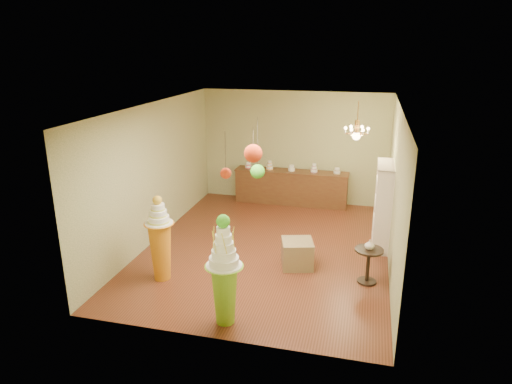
% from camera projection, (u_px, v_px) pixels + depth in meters
% --- Properties ---
extents(floor, '(6.50, 6.50, 0.00)m').
position_uv_depth(floor, '(267.00, 248.00, 9.74)').
color(floor, '#5C2B19').
rests_on(floor, ground).
extents(ceiling, '(6.50, 6.50, 0.00)m').
position_uv_depth(ceiling, '(268.00, 107.00, 8.81)').
color(ceiling, white).
rests_on(ceiling, ground).
extents(wall_back, '(5.00, 0.04, 3.00)m').
position_uv_depth(wall_back, '(294.00, 147.00, 12.27)').
color(wall_back, tan).
rests_on(wall_back, ground).
extents(wall_front, '(5.00, 0.04, 3.00)m').
position_uv_depth(wall_front, '(215.00, 246.00, 6.28)').
color(wall_front, tan).
rests_on(wall_front, ground).
extents(wall_left, '(0.04, 6.50, 3.00)m').
position_uv_depth(wall_left, '(155.00, 173.00, 9.85)').
color(wall_left, tan).
rests_on(wall_left, ground).
extents(wall_right, '(0.04, 6.50, 3.00)m').
position_uv_depth(wall_right, '(395.00, 190.00, 8.70)').
color(wall_right, tan).
rests_on(wall_right, ground).
extents(pedestal_green, '(0.65, 0.65, 1.80)m').
position_uv_depth(pedestal_green, '(224.00, 280.00, 6.93)').
color(pedestal_green, '#89C92C').
rests_on(pedestal_green, floor).
extents(pedestal_orange, '(0.51, 0.51, 1.62)m').
position_uv_depth(pedestal_orange, '(160.00, 244.00, 8.28)').
color(pedestal_orange, orange).
rests_on(pedestal_orange, floor).
extents(burlap_riser, '(0.72, 0.72, 0.53)m').
position_uv_depth(burlap_riser, '(297.00, 254.00, 8.87)').
color(burlap_riser, olive).
rests_on(burlap_riser, floor).
extents(sideboard, '(3.04, 0.54, 1.16)m').
position_uv_depth(sideboard, '(291.00, 187.00, 12.33)').
color(sideboard, '#57331B').
rests_on(sideboard, floor).
extents(shelving_unit, '(0.33, 1.20, 1.80)m').
position_uv_depth(shelving_unit, '(383.00, 205.00, 9.66)').
color(shelving_unit, silver).
rests_on(shelving_unit, floor).
extents(round_table, '(0.60, 0.60, 0.66)m').
position_uv_depth(round_table, '(368.00, 261.00, 8.22)').
color(round_table, black).
rests_on(round_table, floor).
extents(vase, '(0.18, 0.18, 0.18)m').
position_uv_depth(vase, '(370.00, 245.00, 8.12)').
color(vase, silver).
rests_on(vase, round_table).
extents(pom_red_left, '(0.28, 0.28, 0.55)m').
position_uv_depth(pom_red_left, '(253.00, 153.00, 6.82)').
color(pom_red_left, '#393429').
rests_on(pom_red_left, ceiling).
extents(pom_green_mid, '(0.25, 0.25, 1.08)m').
position_uv_depth(pom_green_mid, '(258.00, 171.00, 7.88)').
color(pom_green_mid, '#393429').
rests_on(pom_green_mid, ceiling).
extents(pom_red_right, '(0.16, 0.16, 0.69)m').
position_uv_depth(pom_red_right, '(226.00, 173.00, 6.53)').
color(pom_red_right, '#393429').
rests_on(pom_red_right, ceiling).
extents(chandelier, '(0.60, 0.60, 0.85)m').
position_uv_depth(chandelier, '(356.00, 134.00, 9.88)').
color(chandelier, '#C38845').
rests_on(chandelier, ceiling).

